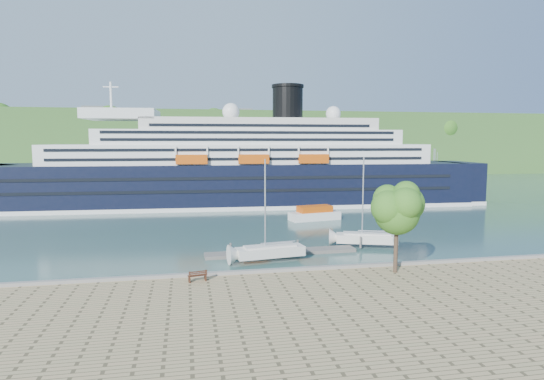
% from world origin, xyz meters
% --- Properties ---
extents(ground, '(400.00, 400.00, 0.00)m').
position_xyz_m(ground, '(0.00, 0.00, 0.00)').
color(ground, '#2C4F4C').
rests_on(ground, ground).
extents(far_hillside, '(400.00, 50.00, 24.00)m').
position_xyz_m(far_hillside, '(0.00, 145.00, 12.00)').
color(far_hillside, '#2E5622').
rests_on(far_hillside, ground).
extents(quay_coping, '(220.00, 0.50, 0.30)m').
position_xyz_m(quay_coping, '(0.00, -0.20, 1.15)').
color(quay_coping, slate).
rests_on(quay_coping, promenade).
extents(cruise_ship, '(108.78, 21.04, 24.28)m').
position_xyz_m(cruise_ship, '(-3.40, 50.83, 12.14)').
color(cruise_ship, black).
rests_on(cruise_ship, ground).
extents(park_bench, '(1.78, 1.02, 1.07)m').
position_xyz_m(park_bench, '(-11.58, -1.72, 1.54)').
color(park_bench, '#452213').
rests_on(park_bench, promenade).
extents(promenade_tree, '(5.47, 5.47, 9.06)m').
position_xyz_m(promenade_tree, '(6.32, -2.32, 5.53)').
color(promenade_tree, '#296019').
rests_on(promenade_tree, promenade).
extents(floating_pontoon, '(17.66, 2.64, 0.39)m').
position_xyz_m(floating_pontoon, '(-1.73, 10.15, 0.20)').
color(floating_pontoon, slate).
rests_on(floating_pontoon, ground).
extents(sailboat_white_near, '(8.44, 3.46, 10.58)m').
position_xyz_m(sailboat_white_near, '(-3.58, 7.17, 5.29)').
color(sailboat_white_near, silver).
rests_on(sailboat_white_near, ground).
extents(sailboat_white_far, '(8.45, 4.73, 10.53)m').
position_xyz_m(sailboat_white_far, '(9.29, 11.53, 5.27)').
color(sailboat_white_far, silver).
rests_on(sailboat_white_far, ground).
extents(tender_launch, '(8.92, 4.48, 2.36)m').
position_xyz_m(tender_launch, '(8.41, 31.53, 1.18)').
color(tender_launch, '#C54B0B').
rests_on(tender_launch, ground).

